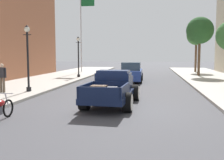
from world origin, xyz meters
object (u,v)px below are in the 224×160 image
at_px(car_background_blue, 131,73).
at_px(pedestrian_sidewalk_left, 2,76).
at_px(street_tree_farthest, 196,36).
at_px(hotrod_truck_navy, 113,88).
at_px(flagpole, 83,25).
at_px(street_lamp_near, 28,53).
at_px(street_tree_third, 200,31).
at_px(street_lamp_far, 78,54).

height_order(car_background_blue, pedestrian_sidewalk_left, pedestrian_sidewalk_left).
bearing_deg(car_background_blue, street_tree_farthest, 58.21).
xyz_separation_m(hotrod_truck_navy, flagpole, (-6.51, 18.88, 5.02)).
height_order(street_lamp_near, street_tree_farthest, street_tree_farthest).
height_order(street_tree_third, street_tree_farthest, street_tree_third).
bearing_deg(hotrod_truck_navy, car_background_blue, 89.70).
height_order(hotrod_truck_navy, street_tree_farthest, street_tree_farthest).
relative_size(pedestrian_sidewalk_left, flagpole, 0.18).
relative_size(street_lamp_far, flagpole, 0.42).
bearing_deg(street_lamp_near, flagpole, 93.90).
relative_size(street_lamp_near, street_tree_farthest, 0.68).
bearing_deg(pedestrian_sidewalk_left, street_tree_farthest, 55.18).
xyz_separation_m(hotrod_truck_navy, street_tree_third, (6.48, 15.69, 3.92)).
distance_m(street_lamp_far, street_tree_farthest, 15.44).
xyz_separation_m(pedestrian_sidewalk_left, flagpole, (0.13, 17.19, 4.68)).
height_order(flagpole, street_tree_third, flagpole).
relative_size(pedestrian_sidewalk_left, street_tree_farthest, 0.29).
bearing_deg(street_lamp_near, car_background_blue, 54.80).
distance_m(street_lamp_near, street_tree_farthest, 22.83).
distance_m(hotrod_truck_navy, flagpole, 20.59).
height_order(hotrod_truck_navy, street_lamp_near, street_lamp_near).
distance_m(car_background_blue, pedestrian_sidewalk_left, 10.74).
distance_m(street_tree_third, street_tree_farthest, 5.73).
height_order(pedestrian_sidewalk_left, street_tree_third, street_tree_third).
relative_size(pedestrian_sidewalk_left, street_lamp_far, 0.43).
distance_m(hotrod_truck_navy, car_background_blue, 10.08).
height_order(car_background_blue, street_tree_third, street_tree_third).
xyz_separation_m(flagpole, street_tree_farthest, (13.57, 2.50, -1.21)).
distance_m(car_background_blue, flagpole, 12.07).
relative_size(hotrod_truck_navy, car_background_blue, 1.16).
xyz_separation_m(car_background_blue, flagpole, (-6.56, 8.80, 5.00)).
distance_m(hotrod_truck_navy, street_lamp_near, 6.11).
bearing_deg(car_background_blue, pedestrian_sidewalk_left, -128.57).
height_order(street_lamp_far, flagpole, flagpole).
bearing_deg(car_background_blue, street_lamp_far, 157.56).
distance_m(pedestrian_sidewalk_left, street_lamp_far, 10.73).
relative_size(hotrod_truck_navy, pedestrian_sidewalk_left, 3.03).
distance_m(pedestrian_sidewalk_left, street_tree_farthest, 24.24).
bearing_deg(hotrod_truck_navy, street_tree_third, 67.57).
relative_size(flagpole, street_tree_farthest, 1.63).
height_order(car_background_blue, flagpole, flagpole).
distance_m(hotrod_truck_navy, pedestrian_sidewalk_left, 6.86).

